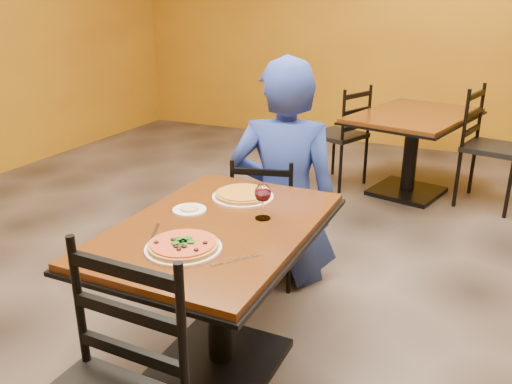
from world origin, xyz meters
The scene contains 17 objects.
floor centered at (0.00, 0.00, 0.00)m, with size 7.00×8.00×0.01m, color black.
wall_back centered at (0.00, 4.00, 1.50)m, with size 7.00×0.01×3.00m, color #AC7713.
table_main centered at (0.00, -0.50, 0.56)m, with size 0.83×1.23×0.75m.
table_second centered at (0.40, 2.34, 0.56)m, with size 1.14×1.45×0.75m.
chair_main_far centered at (-0.15, 0.37, 0.42)m, with size 0.38×0.38×0.83m, color black, non-canonical shape.
chair_second_left centered at (-0.27, 2.34, 0.48)m, with size 0.43×0.43×0.95m, color black, non-canonical shape.
chair_second_right centered at (1.08, 2.34, 0.51)m, with size 0.46×0.46×1.01m, color black, non-canonical shape.
diner centered at (-0.06, 0.45, 0.70)m, with size 0.68×0.44×1.40m, color navy.
plate_main centered at (0.00, -0.78, 0.76)m, with size 0.31×0.31×0.01m, color white.
pizza_main centered at (0.00, -0.78, 0.77)m, with size 0.28×0.28×0.02m, color #990B0C.
plate_far centered at (-0.04, -0.16, 0.76)m, with size 0.31×0.31×0.01m, color white.
pizza_far centered at (-0.04, -0.16, 0.77)m, with size 0.28×0.28×0.02m, color gold.
side_plate centered at (-0.19, -0.42, 0.76)m, with size 0.16×0.16×0.01m, color white.
dip centered at (-0.19, -0.42, 0.76)m, with size 0.09×0.09×0.01m, color tan.
wine_glass centered at (0.16, -0.36, 0.84)m, with size 0.08×0.08×0.18m, color white, non-canonical shape.
fork centered at (-0.20, -0.70, 0.75)m, with size 0.01×0.19×0.00m, color silver.
knife centered at (0.23, -0.77, 0.75)m, with size 0.01×0.21×0.00m, color silver.
Camera 1 is at (1.06, -2.37, 1.69)m, focal length 36.72 mm.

